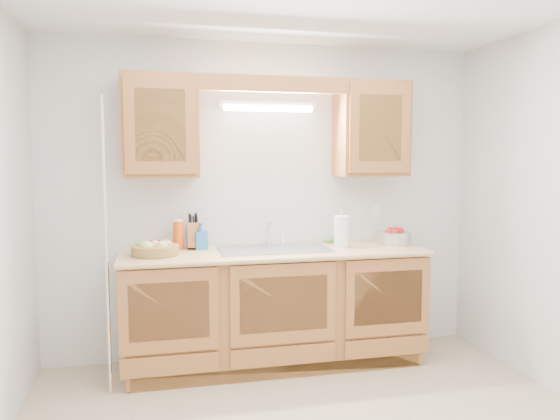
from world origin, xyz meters
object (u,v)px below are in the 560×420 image
object	(u,v)px
fruit_basket	(155,249)
apple_bowl	(394,237)
paper_towel	(342,232)
knife_block	(193,235)

from	to	relation	value
fruit_basket	apple_bowl	distance (m)	1.88
fruit_basket	paper_towel	distance (m)	1.43
apple_bowl	knife_block	bearing A→B (deg)	173.74
paper_towel	apple_bowl	size ratio (longest dim) A/B	0.84
knife_block	paper_towel	xyz separation A→B (m)	(1.13, -0.19, 0.02)
fruit_basket	apple_bowl	bearing A→B (deg)	1.61
fruit_basket	paper_towel	size ratio (longest dim) A/B	1.30
knife_block	paper_towel	bearing A→B (deg)	-9.77
apple_bowl	fruit_basket	bearing A→B (deg)	-178.39
knife_block	apple_bowl	world-z (taller)	knife_block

